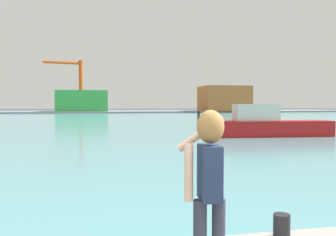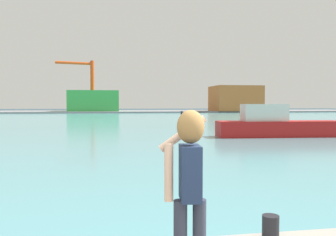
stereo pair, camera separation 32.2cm
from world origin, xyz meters
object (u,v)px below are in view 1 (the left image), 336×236
object	(u,v)px
harbor_bollard	(282,226)
warehouse_left	(83,101)
person_photographer	(209,176)
boat_moored	(267,125)
warehouse_right	(224,99)
port_crane	(76,80)

from	to	relation	value
harbor_bollard	warehouse_left	distance (m)	89.39
person_photographer	boat_moored	bearing A→B (deg)	-23.73
harbor_bollard	warehouse_left	xyz separation A→B (m)	(-6.10, 89.15, 2.35)
person_photographer	harbor_bollard	world-z (taller)	person_photographer
boat_moored	warehouse_left	world-z (taller)	warehouse_left
boat_moored	warehouse_right	size ratio (longest dim) A/B	0.72
harbor_bollard	port_crane	distance (m)	87.43
warehouse_left	port_crane	xyz separation A→B (m)	(-1.43, -2.38, 5.28)
boat_moored	port_crane	bearing A→B (deg)	108.52
boat_moored	harbor_bollard	bearing A→B (deg)	-112.45
person_photographer	harbor_bollard	bearing A→B (deg)	-52.24
warehouse_right	port_crane	world-z (taller)	port_crane
person_photographer	boat_moored	xyz separation A→B (m)	(10.68, 19.16, -0.77)
harbor_bollard	person_photographer	bearing A→B (deg)	-147.65
warehouse_right	port_crane	bearing A→B (deg)	177.42
person_photographer	warehouse_left	xyz separation A→B (m)	(-4.79, 89.98, 1.45)
person_photographer	port_crane	world-z (taller)	port_crane
warehouse_left	port_crane	distance (m)	5.97
person_photographer	harbor_bollard	xyz separation A→B (m)	(1.30, 0.83, -0.91)
harbor_bollard	port_crane	xyz separation A→B (m)	(-7.53, 86.77, 7.64)
harbor_bollard	warehouse_left	size ratio (longest dim) A/B	0.03
port_crane	warehouse_right	bearing A→B (deg)	-2.58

